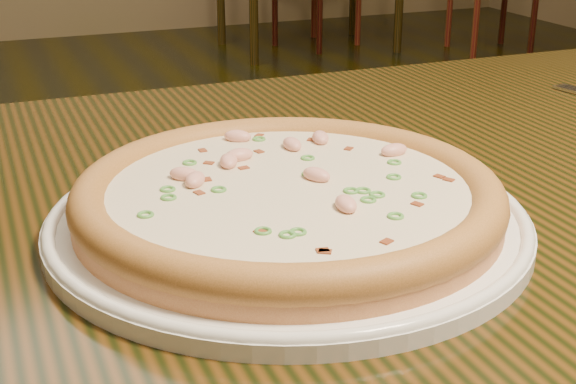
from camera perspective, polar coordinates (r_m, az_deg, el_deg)
name	(u,v)px	position (r m, az deg, el deg)	size (l,w,h in m)	color
hero_table	(390,286)	(0.74, 7.24, -6.64)	(1.20, 0.80, 0.75)	black
plate	(288,218)	(0.61, 0.00, -1.87)	(0.36, 0.36, 0.02)	white
pizza	(288,195)	(0.60, -0.01, -0.25)	(0.32, 0.32, 0.03)	tan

